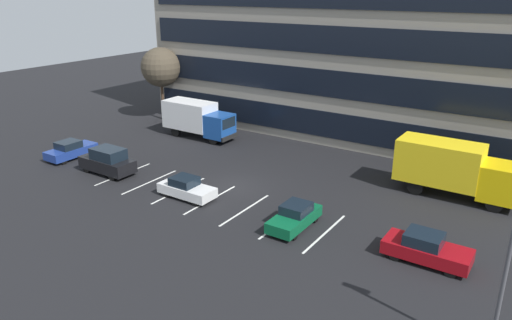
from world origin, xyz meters
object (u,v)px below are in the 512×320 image
(sedan_navy, at_px, (71,150))
(suv_black, at_px, (108,161))
(box_truck_blue, at_px, (197,118))
(box_truck_yellow_all, at_px, (454,167))
(bare_tree, at_px, (161,67))
(sedan_white, at_px, (186,188))
(sedan_maroon, at_px, (426,248))
(sedan_forest, at_px, (295,217))

(sedan_navy, bearing_deg, suv_black, -6.80)
(sedan_navy, bearing_deg, box_truck_blue, 64.33)
(box_truck_yellow_all, xyz_separation_m, bare_tree, (-30.13, 3.86, 3.45))
(sedan_navy, bearing_deg, box_truck_yellow_all, 18.53)
(box_truck_blue, relative_size, sedan_white, 1.81)
(box_truck_yellow_all, relative_size, sedan_navy, 1.91)
(box_truck_blue, xyz_separation_m, suv_black, (0.36, -10.91, -0.89))
(box_truck_blue, height_order, bare_tree, bare_tree)
(bare_tree, bearing_deg, sedan_maroon, -23.05)
(sedan_white, relative_size, suv_black, 0.89)
(sedan_maroon, bearing_deg, bare_tree, 156.95)
(sedan_navy, height_order, sedan_forest, sedan_navy)
(box_truck_blue, distance_m, sedan_navy, 11.47)
(box_truck_yellow_all, relative_size, sedan_forest, 1.97)
(suv_black, xyz_separation_m, bare_tree, (-7.53, 13.84, 4.54))
(box_truck_blue, height_order, sedan_navy, box_truck_blue)
(box_truck_blue, xyz_separation_m, bare_tree, (-7.17, 2.93, 3.65))
(sedan_maroon, distance_m, suv_black, 23.49)
(bare_tree, bearing_deg, sedan_navy, -80.42)
(box_truck_blue, xyz_separation_m, sedan_forest, (16.37, -10.71, -1.19))
(sedan_navy, distance_m, suv_black, 5.35)
(box_truck_blue, relative_size, box_truck_yellow_all, 0.91)
(sedan_white, height_order, sedan_forest, sedan_forest)
(box_truck_yellow_all, bearing_deg, sedan_white, -145.57)
(sedan_maroon, height_order, sedan_forest, sedan_maroon)
(sedan_white, distance_m, bare_tree, 21.34)
(box_truck_blue, distance_m, box_truck_yellow_all, 22.97)
(sedan_navy, relative_size, bare_tree, 0.55)
(sedan_forest, bearing_deg, suv_black, -179.28)
(sedan_white, bearing_deg, bare_tree, 137.90)
(sedan_navy, bearing_deg, bare_tree, 99.58)
(box_truck_blue, relative_size, sedan_navy, 1.73)
(sedan_white, xyz_separation_m, sedan_forest, (8.12, 0.30, 0.01))
(box_truck_yellow_all, relative_size, suv_black, 1.78)
(sedan_navy, bearing_deg, sedan_white, -3.16)
(sedan_white, distance_m, suv_black, 7.90)
(suv_black, bearing_deg, box_truck_yellow_all, 23.83)
(sedan_forest, bearing_deg, box_truck_yellow_all, 56.06)
(sedan_white, height_order, bare_tree, bare_tree)
(sedan_forest, bearing_deg, bare_tree, 149.92)
(sedan_forest, xyz_separation_m, suv_black, (-16.01, -0.20, 0.29))
(box_truck_yellow_all, relative_size, sedan_white, 1.99)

